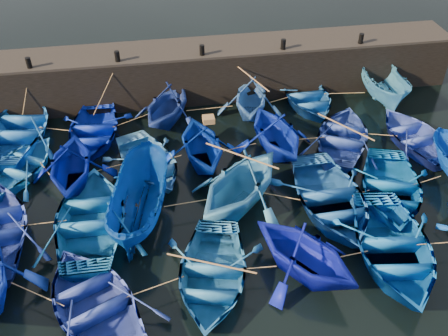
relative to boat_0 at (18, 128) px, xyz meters
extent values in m
plane|color=black|center=(8.73, -7.71, -0.60)|extent=(120.00, 120.00, 0.00)
cube|color=black|center=(8.73, 2.79, 0.65)|extent=(26.00, 2.50, 2.50)
cube|color=black|center=(8.73, 2.79, 1.96)|extent=(26.00, 2.50, 0.12)
cylinder|color=black|center=(0.73, 1.89, 2.27)|extent=(0.24, 0.24, 0.50)
cylinder|color=black|center=(4.73, 1.89, 2.27)|extent=(0.24, 0.24, 0.50)
cylinder|color=black|center=(8.73, 1.89, 2.27)|extent=(0.24, 0.24, 0.50)
cylinder|color=black|center=(12.73, 1.89, 2.27)|extent=(0.24, 0.24, 0.50)
cylinder|color=black|center=(16.73, 1.89, 2.27)|extent=(0.24, 0.24, 0.50)
imported|color=#0F499D|center=(0.00, 0.00, 0.00)|extent=(4.88, 6.26, 1.19)
imported|color=#051C9D|center=(3.32, -0.54, -0.11)|extent=(3.78, 4.99, 0.98)
imported|color=navy|center=(6.81, 0.32, 0.42)|extent=(4.80, 4.99, 2.03)
imported|color=blue|center=(10.87, 0.37, 0.40)|extent=(4.09, 4.47, 1.98)
imported|color=#164D8E|center=(13.84, 0.77, -0.11)|extent=(3.57, 4.83, 0.97)
imported|color=#2F79BB|center=(17.71, 0.54, 0.33)|extent=(2.19, 4.93, 1.86)
imported|color=blue|center=(0.37, -2.71, -0.16)|extent=(4.78, 5.18, 0.88)
imported|color=#000F81|center=(2.67, -3.67, 0.46)|extent=(3.55, 4.09, 2.12)
imported|color=blue|center=(5.72, -3.32, -0.13)|extent=(4.57, 5.31, 0.93)
imported|color=#001F87|center=(8.02, -3.18, 0.46)|extent=(3.80, 4.31, 2.11)
imported|color=#071FA9|center=(11.31, -2.86, 0.49)|extent=(4.21, 4.67, 2.17)
imported|color=navy|center=(14.45, -2.90, -0.10)|extent=(5.19, 5.77, 0.98)
imported|color=#2D44B7|center=(17.68, -3.34, -0.13)|extent=(3.99, 5.00, 0.93)
imported|color=#105794|center=(3.51, -6.39, -0.03)|extent=(4.03, 5.55, 1.14)
imported|color=navy|center=(5.26, -6.24, 0.39)|extent=(3.02, 5.37, 1.96)
imported|color=#2B72B8|center=(9.10, -6.09, 0.63)|extent=(6.11, 6.11, 2.44)
imported|color=#11478B|center=(12.45, -6.84, -0.04)|extent=(4.03, 5.50, 1.11)
imported|color=#034A91|center=(15.02, -6.62, -0.08)|extent=(4.87, 5.78, 1.02)
imported|color=navy|center=(3.74, -10.18, -0.08)|extent=(5.32, 6.00, 1.03)
imported|color=#195C95|center=(7.46, -9.65, -0.10)|extent=(4.45, 5.44, 0.99)
imported|color=#0811A0|center=(10.53, -9.73, 0.47)|extent=(5.23, 5.35, 2.14)
imported|color=#074EAC|center=(13.75, -9.60, -0.03)|extent=(4.57, 5.91, 1.13)
cube|color=olive|center=(8.32, -3.18, 1.64)|extent=(0.47, 0.44, 0.24)
cylinder|color=tan|center=(1.66, -0.27, -0.05)|extent=(1.53, 0.57, 0.04)
cylinder|color=tan|center=(5.07, -0.11, -0.05)|extent=(1.71, 0.89, 0.04)
cylinder|color=tan|center=(8.84, 0.35, -0.05)|extent=(2.26, 0.09, 0.04)
cylinder|color=tan|center=(12.36, 0.57, -0.05)|extent=(1.19, 0.43, 0.04)
cylinder|color=tan|center=(15.78, 0.65, -0.05)|extent=(2.07, 0.26, 0.04)
cylinder|color=tan|center=(1.52, -3.19, -0.05)|extent=(0.53, 0.98, 0.04)
cylinder|color=tan|center=(4.20, -3.49, -0.05)|extent=(1.26, 0.39, 0.04)
cylinder|color=tan|center=(6.87, -3.25, -0.05)|extent=(0.50, 0.18, 0.04)
cylinder|color=tan|center=(9.67, -3.02, -0.05)|extent=(1.50, 0.35, 0.04)
cylinder|color=tan|center=(12.88, -2.88, -0.05)|extent=(1.33, 0.07, 0.04)
cylinder|color=tan|center=(16.06, -3.12, -0.05)|extent=(1.45, 0.48, 0.04)
cylinder|color=tan|center=(1.79, -6.40, -0.05)|extent=(1.64, 0.05, 0.04)
cylinder|color=tan|center=(4.38, -6.32, -0.05)|extent=(0.09, 0.17, 0.04)
cylinder|color=tan|center=(7.18, -6.17, -0.05)|extent=(2.05, 0.18, 0.04)
cylinder|color=tan|center=(10.78, -6.47, -0.05)|extent=(1.56, 0.78, 0.04)
cylinder|color=tan|center=(13.74, -6.73, -0.05)|extent=(0.78, 0.26, 0.04)
cylinder|color=tan|center=(16.60, -6.45, -0.05)|extent=(1.38, 0.37, 0.04)
cylinder|color=tan|center=(1.96, -9.58, -0.05)|extent=(1.77, 1.23, 0.04)
cylinder|color=tan|center=(5.60, -9.92, -0.05)|extent=(1.93, 0.57, 0.04)
cylinder|color=tan|center=(8.99, -9.69, -0.05)|extent=(1.27, 0.11, 0.04)
cylinder|color=tan|center=(12.14, -9.66, -0.05)|extent=(1.42, 0.17, 0.04)
cylinder|color=tan|center=(15.66, -9.67, -0.05)|extent=(2.04, 0.18, 0.04)
cylinder|color=tan|center=(0.37, 1.49, 0.99)|extent=(0.78, 0.64, 2.08)
cylinder|color=tan|center=(4.03, 1.22, 0.99)|extent=(1.46, 1.17, 2.09)
cylinder|color=tan|center=(7.77, 1.65, 0.99)|extent=(1.95, 0.31, 2.09)
cylinder|color=tan|center=(11.80, 1.68, 0.99)|extent=(1.89, 0.26, 2.09)
cylinder|color=tan|center=(13.29, 1.88, 0.99)|extent=(1.15, 0.22, 2.09)
cylinder|color=tan|center=(17.22, 1.76, 0.99)|extent=(1.02, 0.09, 2.09)
cylinder|color=#99724C|center=(10.87, 0.37, 1.42)|extent=(1.08, 2.84, 0.06)
cylinder|color=#99724C|center=(14.45, -2.90, 0.42)|extent=(1.77, 2.49, 0.06)
cylinder|color=#99724C|center=(9.10, -6.09, 1.88)|extent=(2.34, 1.97, 0.06)
cylinder|color=#99724C|center=(7.46, -9.65, 0.42)|extent=(2.74, 1.32, 0.06)
camera|label=1|loc=(6.14, -20.10, 12.76)|focal=40.00mm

